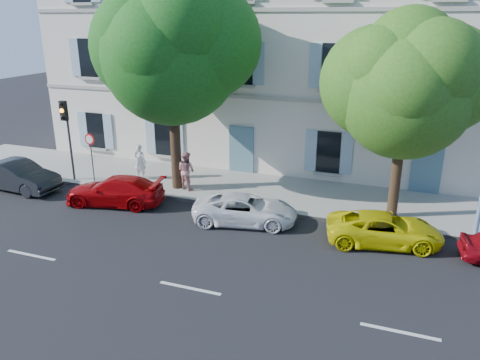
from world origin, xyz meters
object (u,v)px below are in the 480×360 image
at_px(car_yellow_supercar, 384,229).
at_px(pedestrian_a, 140,162).
at_px(tree_left, 171,56).
at_px(pedestrian_b, 186,170).
at_px(car_dark_sedan, 18,176).
at_px(car_white_coupe, 245,209).
at_px(road_sign, 91,147).
at_px(car_red_coupe, 115,191).
at_px(tree_right, 406,92).
at_px(traffic_light, 66,124).

xyz_separation_m(car_yellow_supercar, pedestrian_a, (-11.69, 2.83, 0.45)).
height_order(tree_left, pedestrian_b, tree_left).
height_order(car_dark_sedan, car_white_coupe, car_dark_sedan).
height_order(car_white_coupe, road_sign, road_sign).
relative_size(car_dark_sedan, pedestrian_b, 2.37).
bearing_deg(pedestrian_a, tree_left, 170.05).
xyz_separation_m(tree_left, pedestrian_b, (0.51, -0.03, -5.10)).
bearing_deg(pedestrian_a, road_sign, 30.22).
height_order(car_red_coupe, pedestrian_b, pedestrian_b).
height_order(car_dark_sedan, car_red_coupe, car_dark_sedan).
bearing_deg(car_white_coupe, car_dark_sedan, 79.42).
xyz_separation_m(car_white_coupe, pedestrian_a, (-6.44, 2.83, 0.45)).
relative_size(road_sign, pedestrian_b, 1.33).
height_order(tree_right, pedestrian_b, tree_right).
bearing_deg(car_white_coupe, traffic_light, 69.59).
bearing_deg(traffic_light, car_yellow_supercar, -5.88).
height_order(car_red_coupe, tree_right, tree_right).
bearing_deg(tree_right, traffic_light, -176.90).
xyz_separation_m(traffic_light, pedestrian_b, (5.79, 0.81, -1.92)).
bearing_deg(car_white_coupe, car_red_coupe, 79.72).
distance_m(car_white_coupe, road_sign, 8.70).
xyz_separation_m(car_red_coupe, pedestrian_b, (2.24, 2.43, 0.42)).
bearing_deg(car_yellow_supercar, pedestrian_a, 65.08).
bearing_deg(tree_right, car_yellow_supercar, -93.88).
relative_size(car_yellow_supercar, pedestrian_b, 2.29).
relative_size(car_red_coupe, car_yellow_supercar, 1.05).
height_order(road_sign, pedestrian_a, road_sign).
bearing_deg(pedestrian_a, car_dark_sedan, 34.00).
distance_m(car_dark_sedan, car_white_coupe, 11.21).
height_order(car_yellow_supercar, tree_left, tree_left).
bearing_deg(tree_right, tree_left, 179.82).
xyz_separation_m(tree_right, road_sign, (-13.83, -0.56, -3.23)).
bearing_deg(pedestrian_b, traffic_light, 26.51).
xyz_separation_m(car_white_coupe, traffic_light, (-9.48, 1.52, 2.39)).
bearing_deg(traffic_light, tree_left, 9.01).
bearing_deg(pedestrian_a, car_yellow_supercar, 168.45).
bearing_deg(tree_left, traffic_light, -170.99).
height_order(car_dark_sedan, road_sign, road_sign).
height_order(tree_right, traffic_light, tree_right).
relative_size(car_red_coupe, traffic_light, 1.10).
relative_size(car_dark_sedan, traffic_light, 1.08).
bearing_deg(pedestrian_b, car_red_coupe, 65.99).
relative_size(car_red_coupe, tree_left, 0.46).
xyz_separation_m(car_red_coupe, traffic_light, (-3.56, 1.62, 2.34)).
height_order(car_white_coupe, traffic_light, traffic_light).
relative_size(tree_left, pedestrian_a, 5.37).
bearing_deg(pedestrian_b, car_dark_sedan, 36.73).
xyz_separation_m(road_sign, pedestrian_b, (4.74, 0.56, -0.81)).
bearing_deg(road_sign, car_dark_sedan, -145.53).
relative_size(car_white_coupe, pedestrian_b, 2.29).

